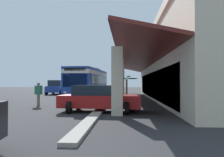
{
  "coord_description": "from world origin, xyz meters",
  "views": [
    {
      "loc": [
        24.53,
        4.65,
        1.6
      ],
      "look_at": [
        1.65,
        3.29,
        2.05
      ],
      "focal_mm": 35.82,
      "sensor_mm": 36.0,
      "label": 1
    }
  ],
  "objects_px": {
    "transit_bus": "(89,81)",
    "potted_palm": "(127,96)",
    "parked_sedan_red": "(100,98)",
    "pedestrian": "(38,93)",
    "parked_suv_blue": "(57,87)"
  },
  "relations": [
    {
      "from": "transit_bus",
      "to": "pedestrian",
      "type": "distance_m",
      "value": 10.38
    },
    {
      "from": "transit_bus",
      "to": "parked_sedan_red",
      "type": "xyz_separation_m",
      "value": [
        12.93,
        2.73,
        -1.1
      ]
    },
    {
      "from": "transit_bus",
      "to": "pedestrian",
      "type": "height_order",
      "value": "transit_bus"
    },
    {
      "from": "parked_sedan_red",
      "to": "potted_palm",
      "type": "relative_size",
      "value": 2.03
    },
    {
      "from": "transit_bus",
      "to": "parked_suv_blue",
      "type": "xyz_separation_m",
      "value": [
        -5.82,
        -5.48,
        -0.84
      ]
    },
    {
      "from": "potted_palm",
      "to": "parked_sedan_red",
      "type": "bearing_deg",
      "value": -13.16
    },
    {
      "from": "parked_suv_blue",
      "to": "potted_palm",
      "type": "distance_m",
      "value": 15.6
    },
    {
      "from": "transit_bus",
      "to": "potted_palm",
      "type": "distance_m",
      "value": 7.76
    },
    {
      "from": "transit_bus",
      "to": "parked_suv_blue",
      "type": "relative_size",
      "value": 2.33
    },
    {
      "from": "transit_bus",
      "to": "pedestrian",
      "type": "xyz_separation_m",
      "value": [
        10.17,
        -1.8,
        -0.94
      ]
    },
    {
      "from": "pedestrian",
      "to": "parked_suv_blue",
      "type": "bearing_deg",
      "value": -167.05
    },
    {
      "from": "parked_suv_blue",
      "to": "pedestrian",
      "type": "distance_m",
      "value": 16.41
    },
    {
      "from": "parked_suv_blue",
      "to": "parked_sedan_red",
      "type": "bearing_deg",
      "value": 23.66
    },
    {
      "from": "parked_suv_blue",
      "to": "pedestrian",
      "type": "relative_size",
      "value": 2.98
    },
    {
      "from": "parked_sedan_red",
      "to": "pedestrian",
      "type": "xyz_separation_m",
      "value": [
        -2.75,
        -4.54,
        0.16
      ]
    }
  ]
}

